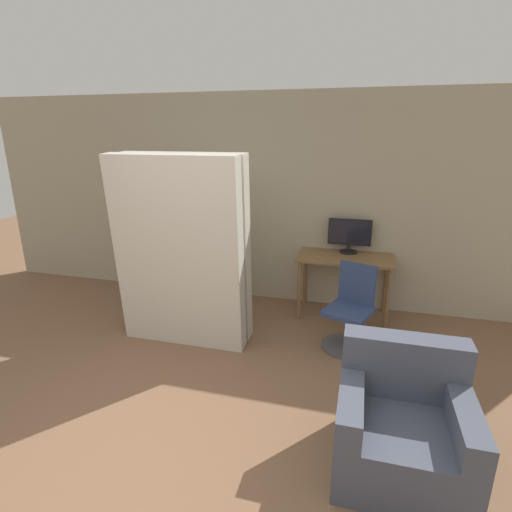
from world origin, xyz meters
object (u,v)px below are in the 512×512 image
Objects in this scene: monitor at (349,235)px; bookshelf at (175,233)px; office_chair at (350,316)px; mattress_near at (178,255)px; armchair at (402,424)px; mattress_far at (188,249)px.

bookshelf reaches higher than monitor.
office_chair is at bearing -84.74° from monitor.
bookshelf is 1.58m from mattress_near.
mattress_far is at bearing 147.34° from armchair.
monitor reaches higher than office_chair.
office_chair is at bearing -21.57° from bookshelf.
armchair is at bearing -75.15° from office_chair.
bookshelf is 2.13× the size of armchair.
mattress_near reaches higher than armchair.
monitor is 0.62× the size of armchair.
office_chair is at bearing 5.73° from mattress_far.
armchair is at bearing -41.31° from bookshelf.
mattress_near is 2.52m from armchair.
monitor is 0.58× the size of office_chair.
mattress_far is (-1.74, -0.17, 0.66)m from office_chair.
office_chair is (0.09, -0.95, -0.65)m from monitor.
office_chair is 1.86m from mattress_far.
office_chair is at bearing 104.85° from armchair.
monitor reaches higher than armchair.
mattress_near is (-1.65, -1.37, 0.01)m from monitor.
mattress_near reaches higher than office_chair.
mattress_near is at bearing -166.30° from office_chair.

